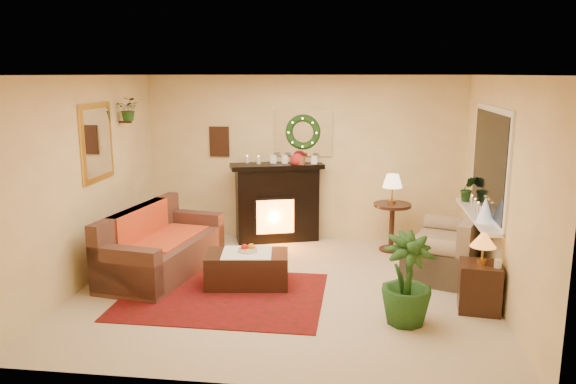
# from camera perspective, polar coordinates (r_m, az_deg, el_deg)

# --- Properties ---
(floor) EXTENTS (5.00, 5.00, 0.00)m
(floor) POSITION_cam_1_polar(r_m,az_deg,el_deg) (7.09, -0.36, -9.72)
(floor) COLOR beige
(floor) RESTS_ON ground
(ceiling) EXTENTS (5.00, 5.00, 0.00)m
(ceiling) POSITION_cam_1_polar(r_m,az_deg,el_deg) (6.59, -0.39, 11.79)
(ceiling) COLOR white
(ceiling) RESTS_ON ground
(wall_back) EXTENTS (5.00, 5.00, 0.00)m
(wall_back) POSITION_cam_1_polar(r_m,az_deg,el_deg) (8.93, 1.53, 3.44)
(wall_back) COLOR #EFD88C
(wall_back) RESTS_ON ground
(wall_front) EXTENTS (5.00, 5.00, 0.00)m
(wall_front) POSITION_cam_1_polar(r_m,az_deg,el_deg) (4.57, -4.12, -4.84)
(wall_front) COLOR #EFD88C
(wall_front) RESTS_ON ground
(wall_left) EXTENTS (4.50, 4.50, 0.00)m
(wall_left) POSITION_cam_1_polar(r_m,az_deg,el_deg) (7.47, -19.75, 1.07)
(wall_left) COLOR #EFD88C
(wall_left) RESTS_ON ground
(wall_right) EXTENTS (4.50, 4.50, 0.00)m
(wall_right) POSITION_cam_1_polar(r_m,az_deg,el_deg) (6.86, 20.80, 0.09)
(wall_right) COLOR #EFD88C
(wall_right) RESTS_ON ground
(area_rug) EXTENTS (2.40, 1.81, 0.01)m
(area_rug) POSITION_cam_1_polar(r_m,az_deg,el_deg) (6.88, -6.61, -10.43)
(area_rug) COLOR #62070C
(area_rug) RESTS_ON floor
(sofa) EXTENTS (1.21, 2.15, 0.87)m
(sofa) POSITION_cam_1_polar(r_m,az_deg,el_deg) (7.67, -12.56, -4.92)
(sofa) COLOR brown
(sofa) RESTS_ON floor
(red_throw) EXTENTS (0.78, 1.27, 0.02)m
(red_throw) POSITION_cam_1_polar(r_m,az_deg,el_deg) (7.81, -12.58, -4.43)
(red_throw) COLOR #C10901
(red_throw) RESTS_ON sofa
(fireplace) EXTENTS (1.34, 0.78, 1.17)m
(fireplace) POSITION_cam_1_polar(r_m,az_deg,el_deg) (8.91, -1.11, -1.49)
(fireplace) COLOR black
(fireplace) RESTS_ON floor
(poinsettia) EXTENTS (0.22, 0.22, 0.22)m
(poinsettia) POSITION_cam_1_polar(r_m,az_deg,el_deg) (8.73, 0.92, 3.25)
(poinsettia) COLOR #B01F22
(poinsettia) RESTS_ON fireplace
(mantel_candle_a) EXTENTS (0.06, 0.06, 0.17)m
(mantel_candle_a) POSITION_cam_1_polar(r_m,az_deg,el_deg) (8.87, -4.17, 3.10)
(mantel_candle_a) COLOR silver
(mantel_candle_a) RESTS_ON fireplace
(mantel_candle_b) EXTENTS (0.06, 0.06, 0.18)m
(mantel_candle_b) POSITION_cam_1_polar(r_m,az_deg,el_deg) (8.76, -3.00, 3.01)
(mantel_candle_b) COLOR #FFF9CB
(mantel_candle_b) RESTS_ON fireplace
(mantel_mirror) EXTENTS (0.92, 0.02, 0.72)m
(mantel_mirror) POSITION_cam_1_polar(r_m,az_deg,el_deg) (8.86, 1.54, 5.98)
(mantel_mirror) COLOR white
(mantel_mirror) RESTS_ON wall_back
(wreath) EXTENTS (0.55, 0.11, 0.55)m
(wreath) POSITION_cam_1_polar(r_m,az_deg,el_deg) (8.81, 1.51, 6.08)
(wreath) COLOR #194719
(wreath) RESTS_ON wall_back
(wall_art) EXTENTS (0.32, 0.03, 0.48)m
(wall_art) POSITION_cam_1_polar(r_m,az_deg,el_deg) (9.10, -6.99, 5.11)
(wall_art) COLOR #381E11
(wall_art) RESTS_ON wall_back
(gold_mirror) EXTENTS (0.03, 0.84, 1.00)m
(gold_mirror) POSITION_cam_1_polar(r_m,az_deg,el_deg) (7.66, -18.85, 4.80)
(gold_mirror) COLOR gold
(gold_mirror) RESTS_ON wall_left
(hanging_plant) EXTENTS (0.33, 0.28, 0.36)m
(hanging_plant) POSITION_cam_1_polar(r_m,az_deg,el_deg) (8.26, -15.81, 7.00)
(hanging_plant) COLOR #194719
(hanging_plant) RESTS_ON wall_left
(loveseat) EXTENTS (1.29, 1.65, 0.84)m
(loveseat) POSITION_cam_1_polar(r_m,az_deg,el_deg) (7.81, 15.72, -4.86)
(loveseat) COLOR tan
(loveseat) RESTS_ON floor
(window_frame) EXTENTS (0.03, 1.86, 1.36)m
(window_frame) POSITION_cam_1_polar(r_m,az_deg,el_deg) (7.34, 19.85, 2.87)
(window_frame) COLOR white
(window_frame) RESTS_ON wall_right
(window_glass) EXTENTS (0.02, 1.70, 1.22)m
(window_glass) POSITION_cam_1_polar(r_m,az_deg,el_deg) (7.34, 19.73, 2.88)
(window_glass) COLOR black
(window_glass) RESTS_ON wall_right
(window_sill) EXTENTS (0.22, 1.86, 0.04)m
(window_sill) POSITION_cam_1_polar(r_m,az_deg,el_deg) (7.45, 18.69, -2.27)
(window_sill) COLOR white
(window_sill) RESTS_ON wall_right
(mini_tree) EXTENTS (0.21, 0.21, 0.31)m
(mini_tree) POSITION_cam_1_polar(r_m,az_deg,el_deg) (7.01, 19.40, -1.76)
(mini_tree) COLOR silver
(mini_tree) RESTS_ON window_sill
(sill_plant) EXTENTS (0.25, 0.20, 0.46)m
(sill_plant) POSITION_cam_1_polar(r_m,az_deg,el_deg) (8.08, 17.80, 0.42)
(sill_plant) COLOR black
(sill_plant) RESTS_ON window_sill
(side_table_round) EXTENTS (0.67, 0.67, 0.72)m
(side_table_round) POSITION_cam_1_polar(r_m,az_deg,el_deg) (8.58, 10.47, -3.76)
(side_table_round) COLOR black
(side_table_round) RESTS_ON floor
(lamp_cream) EXTENTS (0.29, 0.29, 0.45)m
(lamp_cream) POSITION_cam_1_polar(r_m,az_deg,el_deg) (8.46, 10.53, -0.12)
(lamp_cream) COLOR beige
(lamp_cream) RESTS_ON side_table_round
(end_table_square) EXTENTS (0.50, 0.50, 0.55)m
(end_table_square) POSITION_cam_1_polar(r_m,az_deg,el_deg) (6.73, 18.88, -9.14)
(end_table_square) COLOR black
(end_table_square) RESTS_ON floor
(lamp_tiffany) EXTENTS (0.28, 0.28, 0.41)m
(lamp_tiffany) POSITION_cam_1_polar(r_m,az_deg,el_deg) (6.57, 19.18, -5.30)
(lamp_tiffany) COLOR #FF5E11
(lamp_tiffany) RESTS_ON end_table_square
(coffee_table) EXTENTS (1.08, 0.69, 0.43)m
(coffee_table) POSITION_cam_1_polar(r_m,az_deg,el_deg) (7.11, -4.16, -7.88)
(coffee_table) COLOR #36150F
(coffee_table) RESTS_ON floor
(fruit_bowl) EXTENTS (0.24, 0.24, 0.05)m
(fruit_bowl) POSITION_cam_1_polar(r_m,az_deg,el_deg) (7.06, -4.12, -5.96)
(fruit_bowl) COLOR beige
(fruit_bowl) RESTS_ON coffee_table
(floor_palm) EXTENTS (2.16, 2.16, 2.95)m
(floor_palm) POSITION_cam_1_polar(r_m,az_deg,el_deg) (6.12, 11.97, -9.05)
(floor_palm) COLOR #1C5524
(floor_palm) RESTS_ON floor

